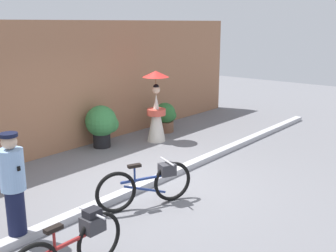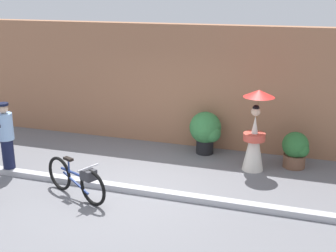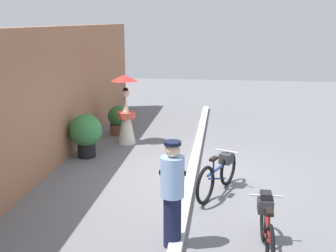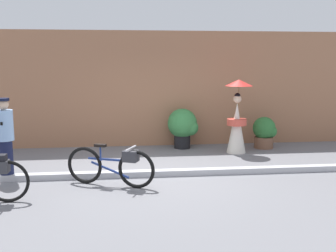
# 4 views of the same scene
# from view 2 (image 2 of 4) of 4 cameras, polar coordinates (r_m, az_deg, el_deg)

# --- Properties ---
(ground_plane) EXTENTS (30.00, 30.00, 0.00)m
(ground_plane) POSITION_cam_2_polar(r_m,az_deg,el_deg) (9.12, -5.57, -8.28)
(ground_plane) COLOR slate
(building_wall) EXTENTS (14.00, 0.40, 3.09)m
(building_wall) POSITION_cam_2_polar(r_m,az_deg,el_deg) (11.52, 0.64, 5.33)
(building_wall) COLOR #9E6B4C
(building_wall) RESTS_ON ground_plane
(sidewalk_curb) EXTENTS (14.00, 0.20, 0.12)m
(sidewalk_curb) POSITION_cam_2_polar(r_m,az_deg,el_deg) (9.09, -5.58, -7.94)
(sidewalk_curb) COLOR #B2B2B7
(sidewalk_curb) RESTS_ON ground_plane
(bicycle_far_side) EXTENTS (1.63, 0.76, 0.78)m
(bicycle_far_side) POSITION_cam_2_polar(r_m,az_deg,el_deg) (8.80, -11.57, -6.70)
(bicycle_far_side) COLOR black
(bicycle_far_side) RESTS_ON ground_plane
(person_officer) EXTENTS (0.34, 0.38, 1.60)m
(person_officer) POSITION_cam_2_polar(r_m,az_deg,el_deg) (10.24, -20.06, -1.29)
(person_officer) COLOR #141938
(person_officer) RESTS_ON ground_plane
(person_with_parasol) EXTENTS (0.69, 0.69, 1.84)m
(person_with_parasol) POSITION_cam_2_polar(r_m,az_deg,el_deg) (9.98, 11.09, -0.87)
(person_with_parasol) COLOR silver
(person_with_parasol) RESTS_ON ground_plane
(potted_plant_by_door) EXTENTS (0.61, 0.60, 0.83)m
(potted_plant_by_door) POSITION_cam_2_polar(r_m,az_deg,el_deg) (10.47, 16.08, -2.86)
(potted_plant_by_door) COLOR brown
(potted_plant_by_door) RESTS_ON ground_plane
(potted_plant_small) EXTENTS (0.80, 0.78, 1.06)m
(potted_plant_small) POSITION_cam_2_polar(r_m,az_deg,el_deg) (10.90, 4.91, -0.55)
(potted_plant_small) COLOR black
(potted_plant_small) RESTS_ON ground_plane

